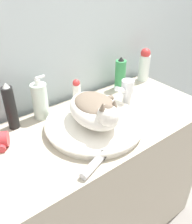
{
  "coord_description": "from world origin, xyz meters",
  "views": [
    {
      "loc": [
        -0.56,
        -0.45,
        1.45
      ],
      "look_at": [
        -0.04,
        0.23,
        0.91
      ],
      "focal_mm": 38.0,
      "sensor_mm": 36.0,
      "label": 1
    }
  ],
  "objects_px": {
    "spray_bottle_trigger": "(120,74)",
    "soap_pump_bottle": "(40,101)",
    "deodorant_stick": "(77,92)",
    "lotion_bottle_white": "(144,65)",
    "cream_tube": "(94,164)",
    "cat": "(96,109)",
    "hairspray_can_black": "(11,107)",
    "faucet": "(127,91)"
  },
  "relations": [
    {
      "from": "spray_bottle_trigger",
      "to": "soap_pump_bottle",
      "type": "bearing_deg",
      "value": 180.0
    },
    {
      "from": "deodorant_stick",
      "to": "spray_bottle_trigger",
      "type": "bearing_deg",
      "value": -0.0
    },
    {
      "from": "lotion_bottle_white",
      "to": "cream_tube",
      "type": "xyz_separation_m",
      "value": [
        -0.7,
        -0.42,
        -0.09
      ]
    },
    {
      "from": "deodorant_stick",
      "to": "lotion_bottle_white",
      "type": "bearing_deg",
      "value": 0.0
    },
    {
      "from": "cat",
      "to": "hairspray_can_black",
      "type": "height_order",
      "value": "hairspray_can_black"
    },
    {
      "from": "cat",
      "to": "lotion_bottle_white",
      "type": "bearing_deg",
      "value": 122.47
    },
    {
      "from": "cat",
      "to": "lotion_bottle_white",
      "type": "relative_size",
      "value": 1.56
    },
    {
      "from": "soap_pump_bottle",
      "to": "spray_bottle_trigger",
      "type": "bearing_deg",
      "value": 0.0
    },
    {
      "from": "cat",
      "to": "spray_bottle_trigger",
      "type": "xyz_separation_m",
      "value": [
        0.36,
        0.23,
        -0.02
      ]
    },
    {
      "from": "spray_bottle_trigger",
      "to": "faucet",
      "type": "bearing_deg",
      "value": -123.38
    },
    {
      "from": "lotion_bottle_white",
      "to": "soap_pump_bottle",
      "type": "xyz_separation_m",
      "value": [
        -0.69,
        -0.0,
        -0.01
      ]
    },
    {
      "from": "spray_bottle_trigger",
      "to": "lotion_bottle_white",
      "type": "relative_size",
      "value": 0.95
    },
    {
      "from": "hairspray_can_black",
      "to": "spray_bottle_trigger",
      "type": "bearing_deg",
      "value": 0.0
    },
    {
      "from": "lotion_bottle_white",
      "to": "hairspray_can_black",
      "type": "height_order",
      "value": "hairspray_can_black"
    },
    {
      "from": "lotion_bottle_white",
      "to": "soap_pump_bottle",
      "type": "relative_size",
      "value": 0.97
    },
    {
      "from": "spray_bottle_trigger",
      "to": "deodorant_stick",
      "type": "distance_m",
      "value": 0.3
    },
    {
      "from": "faucet",
      "to": "soap_pump_bottle",
      "type": "bearing_deg",
      "value": -36.35
    },
    {
      "from": "faucet",
      "to": "soap_pump_bottle",
      "type": "xyz_separation_m",
      "value": [
        -0.39,
        0.17,
        0.0
      ]
    },
    {
      "from": "spray_bottle_trigger",
      "to": "soap_pump_bottle",
      "type": "distance_m",
      "value": 0.5
    },
    {
      "from": "faucet",
      "to": "lotion_bottle_white",
      "type": "bearing_deg",
      "value": -163.78
    },
    {
      "from": "soap_pump_bottle",
      "to": "deodorant_stick",
      "type": "distance_m",
      "value": 0.2
    },
    {
      "from": "cat",
      "to": "faucet",
      "type": "bearing_deg",
      "value": 114.28
    },
    {
      "from": "lotion_bottle_white",
      "to": "faucet",
      "type": "bearing_deg",
      "value": -151.16
    },
    {
      "from": "faucet",
      "to": "deodorant_stick",
      "type": "distance_m",
      "value": 0.25
    },
    {
      "from": "cat",
      "to": "spray_bottle_trigger",
      "type": "height_order",
      "value": "cat"
    },
    {
      "from": "lotion_bottle_white",
      "to": "hairspray_can_black",
      "type": "bearing_deg",
      "value": -180.0
    },
    {
      "from": "faucet",
      "to": "soap_pump_bottle",
      "type": "distance_m",
      "value": 0.42
    },
    {
      "from": "lotion_bottle_white",
      "to": "deodorant_stick",
      "type": "relative_size",
      "value": 1.46
    },
    {
      "from": "hairspray_can_black",
      "to": "cream_tube",
      "type": "height_order",
      "value": "hairspray_can_black"
    },
    {
      "from": "cat",
      "to": "spray_bottle_trigger",
      "type": "distance_m",
      "value": 0.43
    },
    {
      "from": "cat",
      "to": "faucet",
      "type": "distance_m",
      "value": 0.25
    },
    {
      "from": "spray_bottle_trigger",
      "to": "deodorant_stick",
      "type": "xyz_separation_m",
      "value": [
        -0.3,
        0.0,
        -0.02
      ]
    },
    {
      "from": "cat",
      "to": "lotion_bottle_white",
      "type": "xyz_separation_m",
      "value": [
        0.55,
        0.23,
        -0.0
      ]
    },
    {
      "from": "faucet",
      "to": "deodorant_stick",
      "type": "xyz_separation_m",
      "value": [
        -0.19,
        0.17,
        -0.02
      ]
    },
    {
      "from": "deodorant_stick",
      "to": "cream_tube",
      "type": "relative_size",
      "value": 1.0
    },
    {
      "from": "cream_tube",
      "to": "soap_pump_bottle",
      "type": "bearing_deg",
      "value": 89.54
    },
    {
      "from": "lotion_bottle_white",
      "to": "spray_bottle_trigger",
      "type": "bearing_deg",
      "value": -180.0
    },
    {
      "from": "hairspray_can_black",
      "to": "deodorant_stick",
      "type": "distance_m",
      "value": 0.34
    },
    {
      "from": "soap_pump_bottle",
      "to": "deodorant_stick",
      "type": "bearing_deg",
      "value": 0.0
    },
    {
      "from": "cat",
      "to": "deodorant_stick",
      "type": "relative_size",
      "value": 2.27
    },
    {
      "from": "spray_bottle_trigger",
      "to": "lotion_bottle_white",
      "type": "bearing_deg",
      "value": 0.0
    },
    {
      "from": "lotion_bottle_white",
      "to": "deodorant_stick",
      "type": "height_order",
      "value": "lotion_bottle_white"
    }
  ]
}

